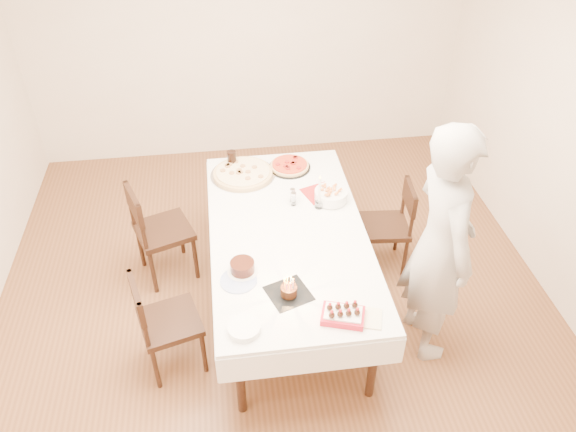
{
  "coord_description": "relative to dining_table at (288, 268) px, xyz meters",
  "views": [
    {
      "loc": [
        -0.33,
        -3.09,
        3.39
      ],
      "look_at": [
        0.1,
        0.06,
        0.89
      ],
      "focal_mm": 35.0,
      "sensor_mm": 36.0,
      "label": 1
    }
  ],
  "objects": [
    {
      "name": "taper_candle",
      "position": [
        0.28,
        0.25,
        0.52
      ],
      "size": [
        0.08,
        0.08,
        0.3
      ],
      "primitive_type": "cylinder",
      "rotation": [
        0.0,
        0.0,
        0.37
      ],
      "color": "white",
      "rests_on": "dining_table"
    },
    {
      "name": "birthday_cake",
      "position": [
        -0.08,
        -0.64,
        0.45
      ],
      "size": [
        0.14,
        0.14,
        0.13
      ],
      "primitive_type": "cylinder",
      "rotation": [
        0.0,
        0.0,
        0.38
      ],
      "color": "#321C0D",
      "rests_on": "dining_table"
    },
    {
      "name": "cola_glass",
      "position": [
        -0.36,
        0.94,
        0.45
      ],
      "size": [
        0.1,
        0.1,
        0.14
      ],
      "primitive_type": "cylinder",
      "rotation": [
        0.0,
        0.0,
        0.39
      ],
      "color": "black",
      "rests_on": "dining_table"
    },
    {
      "name": "wall_back",
      "position": [
        -0.1,
        2.44,
        0.98
      ],
      "size": [
        4.5,
        0.04,
        2.7
      ],
      "primitive_type": "cube",
      "color": "beige",
      "rests_on": "floor"
    },
    {
      "name": "floor",
      "position": [
        -0.1,
        -0.06,
        -0.38
      ],
      "size": [
        5.0,
        5.0,
        0.0
      ],
      "primitive_type": "plane",
      "color": "brown",
      "rests_on": "ground"
    },
    {
      "name": "plate_stack",
      "position": [
        -0.39,
        -0.9,
        0.4
      ],
      "size": [
        0.24,
        0.24,
        0.04
      ],
      "primitive_type": "cylinder",
      "rotation": [
        0.0,
        0.0,
        0.23
      ],
      "color": "white",
      "rests_on": "dining_table"
    },
    {
      "name": "pizza_pepperoni",
      "position": [
        0.13,
        0.84,
        0.4
      ],
      "size": [
        0.46,
        0.46,
        0.04
      ],
      "primitive_type": "cylinder",
      "rotation": [
        0.0,
        0.0,
        0.38
      ],
      "color": "red",
      "rests_on": "dining_table"
    },
    {
      "name": "strawberry_box",
      "position": [
        0.22,
        -0.88,
        0.41
      ],
      "size": [
        0.3,
        0.25,
        0.07
      ],
      "primitive_type": null,
      "rotation": [
        0.0,
        0.0,
        -0.32
      ],
      "color": "#B01423",
      "rests_on": "dining_table"
    },
    {
      "name": "box_lid",
      "position": [
        0.33,
        -0.89,
        0.38
      ],
      "size": [
        0.3,
        0.24,
        0.02
      ],
      "primitive_type": "cube",
      "rotation": [
        0.0,
        0.0,
        -0.3
      ],
      "color": "beige",
      "rests_on": "dining_table"
    },
    {
      "name": "pasta_bowl",
      "position": [
        0.39,
        0.33,
        0.42
      ],
      "size": [
        0.31,
        0.31,
        0.08
      ],
      "primitive_type": "cylinder",
      "rotation": [
        0.0,
        0.0,
        -0.24
      ],
      "color": "white",
      "rests_on": "dining_table"
    },
    {
      "name": "chair_right_savory",
      "position": [
        0.87,
        0.36,
        0.03
      ],
      "size": [
        0.45,
        0.45,
        0.82
      ],
      "primitive_type": null,
      "rotation": [
        0.0,
        0.0,
        -0.09
      ],
      "color": "black",
      "rests_on": "floor"
    },
    {
      "name": "pizza_white",
      "position": [
        -0.28,
        0.78,
        0.4
      ],
      "size": [
        0.6,
        0.6,
        0.04
      ],
      "primitive_type": "cylinder",
      "rotation": [
        0.0,
        0.0,
        0.11
      ],
      "color": "beige",
      "rests_on": "dining_table"
    },
    {
      "name": "chair_left_dessert",
      "position": [
        -0.89,
        -0.47,
        0.05
      ],
      "size": [
        0.53,
        0.53,
        0.85
      ],
      "primitive_type": null,
      "rotation": [
        0.0,
        0.0,
        3.41
      ],
      "color": "black",
      "rests_on": "floor"
    },
    {
      "name": "cake_board",
      "position": [
        -0.08,
        -0.63,
        0.38
      ],
      "size": [
        0.33,
        0.33,
        0.01
      ],
      "primitive_type": "cube",
      "rotation": [
        0.0,
        0.0,
        0.34
      ],
      "color": "black",
      "rests_on": "dining_table"
    },
    {
      "name": "dining_table",
      "position": [
        0.0,
        0.0,
        0.0
      ],
      "size": [
        1.9,
        2.42,
        0.75
      ],
      "primitive_type": "cube",
      "rotation": [
        0.0,
        0.0,
        0.41
      ],
      "color": "white",
      "rests_on": "floor"
    },
    {
      "name": "china_plate",
      "position": [
        -0.4,
        -0.47,
        0.38
      ],
      "size": [
        0.26,
        0.26,
        0.01
      ],
      "primitive_type": "cylinder",
      "rotation": [
        0.0,
        0.0,
        0.07
      ],
      "color": "white",
      "rests_on": "dining_table"
    },
    {
      "name": "red_placemat",
      "position": [
        0.31,
        0.44,
        0.38
      ],
      "size": [
        0.31,
        0.31,
        0.01
      ],
      "primitive_type": "cube",
      "rotation": [
        0.0,
        0.0,
        0.34
      ],
      "color": "#B21E1E",
      "rests_on": "dining_table"
    },
    {
      "name": "person",
      "position": [
        0.96,
        -0.49,
        0.55
      ],
      "size": [
        0.49,
        0.7,
        1.84
      ],
      "primitive_type": "imported",
      "rotation": [
        0.0,
        0.0,
        1.64
      ],
      "color": "#A39E99",
      "rests_on": "floor"
    },
    {
      "name": "shaker_pair",
      "position": [
        0.09,
        0.31,
        0.43
      ],
      "size": [
        0.1,
        0.1,
        0.12
      ],
      "primitive_type": null,
      "rotation": [
        0.0,
        0.0,
        -0.06
      ],
      "color": "white",
      "rests_on": "dining_table"
    },
    {
      "name": "layer_cake",
      "position": [
        -0.36,
        -0.39,
        0.42
      ],
      "size": [
        0.27,
        0.27,
        0.09
      ],
      "primitive_type": "cylinder",
      "rotation": [
        0.0,
        0.0,
        -0.38
      ],
      "color": "#37160D",
      "rests_on": "dining_table"
    },
    {
      "name": "chair_left_savory",
      "position": [
        -0.96,
        0.5,
        0.08
      ],
      "size": [
        0.6,
        0.6,
        0.91
      ],
      "primitive_type": null,
      "rotation": [
        0.0,
        0.0,
        3.49
      ],
      "color": "black",
      "rests_on": "floor"
    }
  ]
}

